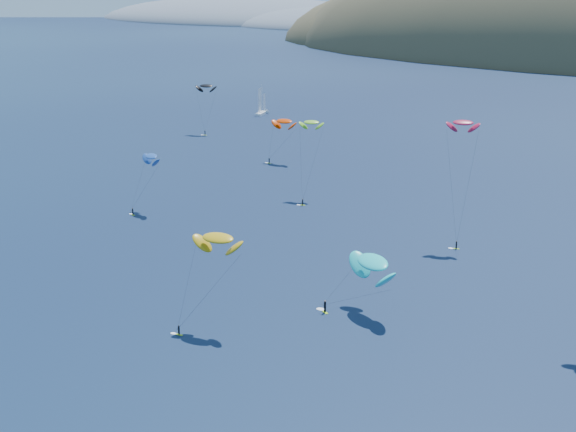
{
  "coord_description": "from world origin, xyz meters",
  "views": [
    {
      "loc": [
        69.59,
        -52.49,
        56.62
      ],
      "look_at": [
        -10.41,
        80.0,
        9.0
      ],
      "focal_mm": 50.0,
      "sensor_mm": 36.0,
      "label": 1
    }
  ],
  "objects": [
    {
      "name": "headland",
      "position": [
        -445.26,
        750.08,
        -3.36
      ],
      "size": [
        460.0,
        250.0,
        60.0
      ],
      "color": "slate",
      "rests_on": "ground"
    },
    {
      "name": "sailboat",
      "position": [
        -108.06,
        220.54,
        0.98
      ],
      "size": [
        10.19,
        8.86,
        12.24
      ],
      "rotation": [
        0.0,
        0.0,
        0.25
      ],
      "color": "white",
      "rests_on": "ground"
    },
    {
      "name": "kitesurfer_1",
      "position": [
        -56.26,
        153.7,
        12.51
      ],
      "size": [
        8.5,
        7.13,
        14.86
      ],
      "rotation": [
        0.0,
        0.0,
        -0.04
      ],
      "color": "#A8D918",
      "rests_on": "ground"
    },
    {
      "name": "kitesurfer_2",
      "position": [
        -3.58,
        46.71,
        15.1
      ],
      "size": [
        8.95,
        9.68,
        17.52
      ],
      "rotation": [
        0.0,
        0.0,
        0.11
      ],
      "color": "#A8D918",
      "rests_on": "ground"
    },
    {
      "name": "kitesurfer_3",
      "position": [
        -30.3,
        124.57,
        19.16
      ],
      "size": [
        7.25,
        12.59,
        20.96
      ],
      "rotation": [
        0.0,
        0.0,
        0.33
      ],
      "color": "#A8D918",
      "rests_on": "ground"
    },
    {
      "name": "kitesurfer_5",
      "position": [
        15.75,
        64.57,
        9.02
      ],
      "size": [
        13.88,
        11.2,
        12.37
      ],
      "rotation": [
        0.0,
        0.0,
        -0.58
      ],
      "color": "#A8D918",
      "rests_on": "ground"
    },
    {
      "name": "kitesurfer_9",
      "position": [
        15.16,
        108.75,
        25.9
      ],
      "size": [
        7.25,
        8.49,
        27.85
      ],
      "rotation": [
        0.0,
        0.0,
        0.31
      ],
      "color": "#A8D918",
      "rests_on": "ground"
    },
    {
      "name": "kitesurfer_10",
      "position": [
        -57.0,
        92.85,
        13.34
      ],
      "size": [
        7.99,
        10.08,
        15.4
      ],
      "rotation": [
        0.0,
        0.0,
        -0.44
      ],
      "color": "#A8D918",
      "rests_on": "ground"
    },
    {
      "name": "kitesurfer_12",
      "position": [
        -104.49,
        178.97,
        16.79
      ],
      "size": [
        8.1,
        8.41,
        18.89
      ],
      "rotation": [
        0.0,
        0.0,
        0.37
      ],
      "color": "#A8D918",
      "rests_on": "ground"
    }
  ]
}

